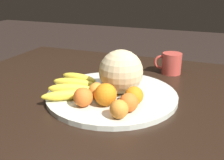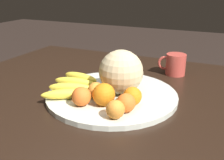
% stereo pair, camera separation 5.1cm
% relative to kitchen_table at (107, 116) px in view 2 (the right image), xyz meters
% --- Properties ---
extents(kitchen_table, '(1.41, 1.18, 0.75)m').
position_rel_kitchen_table_xyz_m(kitchen_table, '(0.00, 0.00, 0.00)').
color(kitchen_table, black).
rests_on(kitchen_table, ground_plane).
extents(fruit_bowl, '(0.48, 0.48, 0.02)m').
position_rel_kitchen_table_xyz_m(fruit_bowl, '(0.02, 0.00, 0.10)').
color(fruit_bowl, beige).
rests_on(fruit_bowl, kitchen_table).
extents(melon, '(0.16, 0.16, 0.16)m').
position_rel_kitchen_table_xyz_m(melon, '(0.05, 0.02, 0.18)').
color(melon, '#C6B284').
rests_on(melon, fruit_bowl).
extents(banana_bunch, '(0.20, 0.26, 0.04)m').
position_rel_kitchen_table_xyz_m(banana_bunch, '(-0.12, -0.03, 0.12)').
color(banana_bunch, '#473819').
rests_on(banana_bunch, fruit_bowl).
extents(orange_front_left, '(0.08, 0.08, 0.08)m').
position_rel_kitchen_table_xyz_m(orange_front_left, '(0.04, -0.10, 0.14)').
color(orange_front_left, orange).
rests_on(orange_front_left, fruit_bowl).
extents(orange_front_right, '(0.06, 0.06, 0.06)m').
position_rel_kitchen_table_xyz_m(orange_front_right, '(0.12, -0.12, 0.13)').
color(orange_front_right, orange).
rests_on(orange_front_right, fruit_bowl).
extents(orange_mid_center, '(0.06, 0.06, 0.06)m').
position_rel_kitchen_table_xyz_m(orange_mid_center, '(-0.03, -0.14, 0.14)').
color(orange_mid_center, orange).
rests_on(orange_mid_center, fruit_bowl).
extents(orange_back_left, '(0.06, 0.06, 0.06)m').
position_rel_kitchen_table_xyz_m(orange_back_left, '(0.12, -0.06, 0.13)').
color(orange_back_left, orange).
rests_on(orange_back_left, fruit_bowl).
extents(orange_back_right, '(0.06, 0.06, 0.06)m').
position_rel_kitchen_table_xyz_m(orange_back_right, '(-0.01, -0.06, 0.13)').
color(orange_back_right, orange).
rests_on(orange_back_right, fruit_bowl).
extents(orange_top_small, '(0.06, 0.06, 0.06)m').
position_rel_kitchen_table_xyz_m(orange_top_small, '(0.11, -0.17, 0.13)').
color(orange_top_small, orange).
rests_on(orange_top_small, fruit_bowl).
extents(produce_tag, '(0.07, 0.06, 0.00)m').
position_rel_kitchen_table_xyz_m(produce_tag, '(0.06, -0.07, 0.10)').
color(produce_tag, white).
rests_on(produce_tag, fruit_bowl).
extents(ceramic_mug, '(0.12, 0.09, 0.10)m').
position_rel_kitchen_table_xyz_m(ceramic_mug, '(0.18, 0.35, 0.13)').
color(ceramic_mug, '#B74238').
rests_on(ceramic_mug, kitchen_table).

